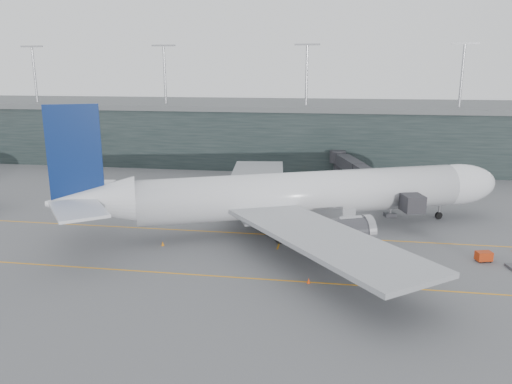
# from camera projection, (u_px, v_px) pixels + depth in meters

# --- Properties ---
(ground) EXTENTS (320.00, 320.00, 0.00)m
(ground) POSITION_uv_depth(u_px,v_px,m) (253.00, 225.00, 78.03)
(ground) COLOR #545459
(ground) RESTS_ON ground
(taxiline_a) EXTENTS (160.00, 0.25, 0.02)m
(taxiline_a) POSITION_uv_depth(u_px,v_px,m) (249.00, 233.00, 74.20)
(taxiline_a) COLOR orange
(taxiline_a) RESTS_ON ground
(taxiline_b) EXTENTS (160.00, 0.25, 0.02)m
(taxiline_b) POSITION_uv_depth(u_px,v_px,m) (225.00, 277.00, 58.87)
(taxiline_b) COLOR orange
(taxiline_b) RESTS_ON ground
(taxiline_lead_main) EXTENTS (0.25, 60.00, 0.02)m
(taxiline_lead_main) POSITION_uv_depth(u_px,v_px,m) (295.00, 195.00, 96.43)
(taxiline_lead_main) COLOR orange
(taxiline_lead_main) RESTS_ON ground
(terminal) EXTENTS (240.00, 36.00, 29.00)m
(terminal) POSITION_uv_depth(u_px,v_px,m) (289.00, 131.00, 131.74)
(terminal) COLOR black
(terminal) RESTS_ON ground
(main_aircraft) EXTENTS (66.41, 61.31, 19.45)m
(main_aircraft) POSITION_uv_depth(u_px,v_px,m) (300.00, 195.00, 74.60)
(main_aircraft) COLOR silver
(main_aircraft) RESTS_ON ground
(jet_bridge) EXTENTS (13.17, 43.79, 5.84)m
(jet_bridge) POSITION_uv_depth(u_px,v_px,m) (374.00, 174.00, 94.44)
(jet_bridge) COLOR #28272C
(jet_bridge) RESTS_ON ground
(gse_cart) EXTENTS (2.18, 1.69, 1.31)m
(gse_cart) POSITION_uv_depth(u_px,v_px,m) (484.00, 256.00, 63.34)
(gse_cart) COLOR #AD2D0C
(gse_cart) RESTS_ON ground
(uld_a) EXTENTS (2.08, 1.82, 1.62)m
(uld_a) POSITION_uv_depth(u_px,v_px,m) (230.00, 201.00, 88.92)
(uld_a) COLOR #3C3C42
(uld_a) RESTS_ON ground
(uld_b) EXTENTS (2.01, 1.71, 1.65)m
(uld_b) POSITION_uv_depth(u_px,v_px,m) (245.00, 200.00, 89.50)
(uld_b) COLOR #3C3C42
(uld_b) RESTS_ON ground
(uld_c) EXTENTS (2.21, 1.86, 1.84)m
(uld_c) POSITION_uv_depth(u_px,v_px,m) (270.00, 204.00, 86.75)
(uld_c) COLOR #3C3C42
(uld_c) RESTS_ON ground
(cone_wing_stbd) EXTENTS (0.41, 0.41, 0.65)m
(cone_wing_stbd) POSITION_uv_depth(u_px,v_px,m) (309.00, 281.00, 57.00)
(cone_wing_stbd) COLOR #EB420D
(cone_wing_stbd) RESTS_ON ground
(cone_wing_port) EXTENTS (0.50, 0.50, 0.79)m
(cone_wing_port) POSITION_uv_depth(u_px,v_px,m) (309.00, 205.00, 87.85)
(cone_wing_port) COLOR #FE580E
(cone_wing_port) RESTS_ON ground
(cone_tail) EXTENTS (0.41, 0.41, 0.65)m
(cone_tail) POSITION_uv_depth(u_px,v_px,m) (163.00, 244.00, 69.02)
(cone_tail) COLOR orange
(cone_tail) RESTS_ON ground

